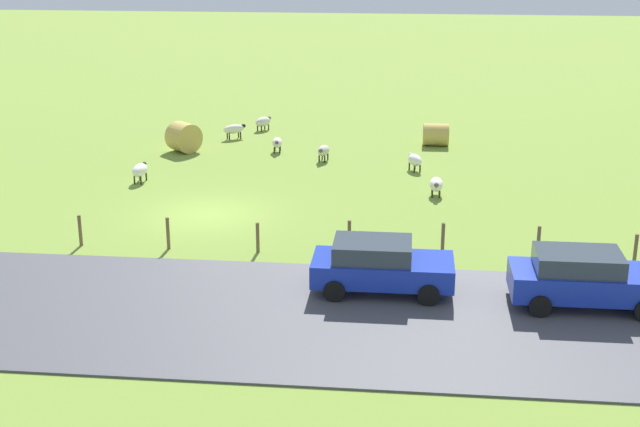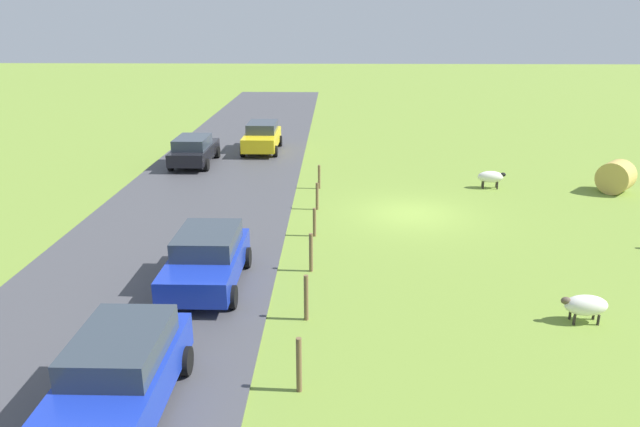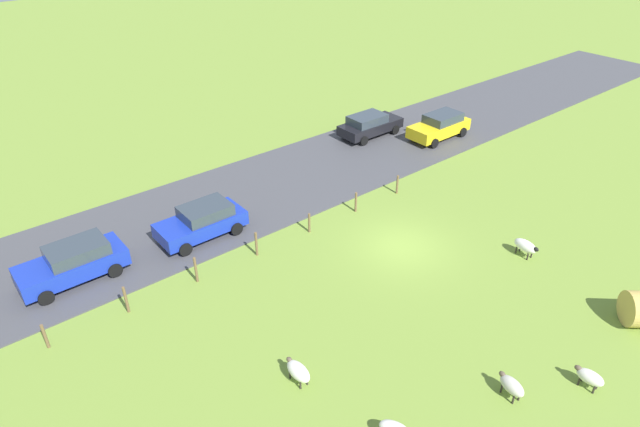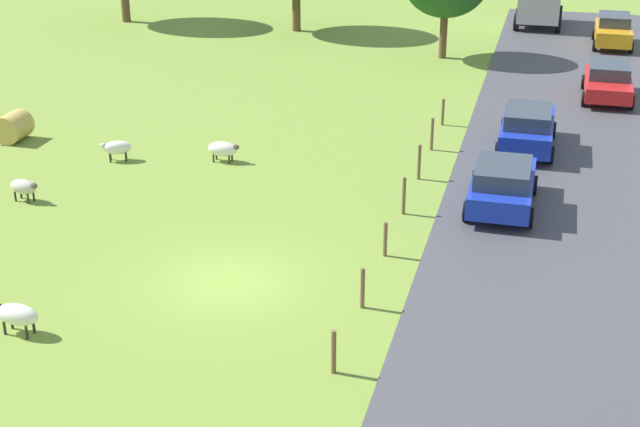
{
  "view_description": "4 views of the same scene",
  "coord_description": "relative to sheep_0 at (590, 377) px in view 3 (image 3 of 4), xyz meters",
  "views": [
    {
      "loc": [
        31.74,
        7.67,
        10.73
      ],
      "look_at": [
        1.41,
        4.52,
        0.65
      ],
      "focal_mm": 49.56,
      "sensor_mm": 36.0,
      "label": 1
    },
    {
      "loc": [
        3.13,
        22.77,
        7.58
      ],
      "look_at": [
        3.65,
        2.81,
        0.92
      ],
      "focal_mm": 33.22,
      "sensor_mm": 36.0,
      "label": 2
    },
    {
      "loc": [
        -14.11,
        16.6,
        14.98
      ],
      "look_at": [
        3.93,
        1.88,
        0.74
      ],
      "focal_mm": 30.54,
      "sensor_mm": 36.0,
      "label": 3
    },
    {
      "loc": [
        8.05,
        -21.01,
        11.88
      ],
      "look_at": [
        1.6,
        3.83,
        0.59
      ],
      "focal_mm": 51.62,
      "sensor_mm": 36.0,
      "label": 4
    }
  ],
  "objects": [
    {
      "name": "fence_post_0",
      "position": [
        13.76,
        -4.85,
        0.08
      ],
      "size": [
        0.12,
        0.12,
        1.11
      ],
      "primitive_type": "cylinder",
      "color": "brown",
      "rests_on": "ground_plane"
    },
    {
      "name": "car_0",
      "position": [
        17.24,
        11.66,
        0.44
      ],
      "size": [
        2.11,
        4.47,
        1.65
      ],
      "color": "#1933B2",
      "rests_on": "road_strip"
    },
    {
      "name": "sheep_4",
      "position": [
        1.46,
        2.42,
        0.03
      ],
      "size": [
        1.12,
        0.66,
        0.76
      ],
      "color": "beige",
      "rests_on": "ground_plane"
    },
    {
      "name": "fence_post_6",
      "position": [
        13.76,
        13.91,
        0.08
      ],
      "size": [
        0.12,
        0.12,
        1.11
      ],
      "primitive_type": "cylinder",
      "color": "brown",
      "rests_on": "ground_plane"
    },
    {
      "name": "car_1",
      "position": [
        16.76,
        5.68,
        0.41
      ],
      "size": [
        2.15,
        4.26,
        1.58
      ],
      "color": "#1933B2",
      "rests_on": "road_strip"
    },
    {
      "name": "fence_post_2",
      "position": [
        13.76,
        1.4,
        0.05
      ],
      "size": [
        0.12,
        0.12,
        1.06
      ],
      "primitive_type": "cylinder",
      "color": "brown",
      "rests_on": "ground_plane"
    },
    {
      "name": "car_4",
      "position": [
        20.54,
        -9.17,
        0.38
      ],
      "size": [
        2.06,
        4.56,
        1.53
      ],
      "color": "black",
      "rests_on": "road_strip"
    },
    {
      "name": "fence_post_3",
      "position": [
        13.76,
        4.53,
        0.15
      ],
      "size": [
        0.12,
        0.12,
        1.25
      ],
      "primitive_type": "cylinder",
      "color": "brown",
      "rests_on": "ground_plane"
    },
    {
      "name": "car_3",
      "position": [
        17.32,
        -12.61,
        0.44
      ],
      "size": [
        2.07,
        4.5,
        1.65
      ],
      "color": "yellow",
      "rests_on": "road_strip"
    },
    {
      "name": "sheep_1",
      "position": [
        6.52,
        7.6,
        0.01
      ],
      "size": [
        1.22,
        0.55,
        0.76
      ],
      "color": "white",
      "rests_on": "ground_plane"
    },
    {
      "name": "sheep_0",
      "position": [
        0.0,
        0.0,
        0.0
      ],
      "size": [
        1.06,
        0.57,
        0.72
      ],
      "color": "silver",
      "rests_on": "ground_plane"
    },
    {
      "name": "fence_post_4",
      "position": [
        13.76,
        7.66,
        0.16
      ],
      "size": [
        0.12,
        0.12,
        1.27
      ],
      "primitive_type": "cylinder",
      "color": "brown",
      "rests_on": "ground_plane"
    },
    {
      "name": "road_strip",
      "position": [
        18.82,
        -1.23,
        -0.45
      ],
      "size": [
        8.0,
        80.0,
        0.06
      ],
      "primitive_type": "cube",
      "color": "#47474C",
      "rests_on": "ground_plane"
    },
    {
      "name": "sheep_2",
      "position": [
        5.82,
        -5.13,
        0.06
      ],
      "size": [
        1.29,
        0.62,
        0.81
      ],
      "color": "white",
      "rests_on": "ground_plane"
    },
    {
      "name": "ground_plane",
      "position": [
        9.91,
        -1.23,
        -0.48
      ],
      "size": [
        160.0,
        160.0,
        0.0
      ],
      "primitive_type": "plane",
      "color": "olive"
    },
    {
      "name": "fence_post_1",
      "position": [
        13.76,
        -1.72,
        0.09
      ],
      "size": [
        0.12,
        0.12,
        1.14
      ],
      "primitive_type": "cylinder",
      "color": "brown",
      "rests_on": "ground_plane"
    },
    {
      "name": "fence_post_5",
      "position": [
        13.76,
        10.78,
        0.16
      ],
      "size": [
        0.12,
        0.12,
        1.27
      ],
      "primitive_type": "cylinder",
      "color": "brown",
      "rests_on": "ground_plane"
    }
  ]
}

